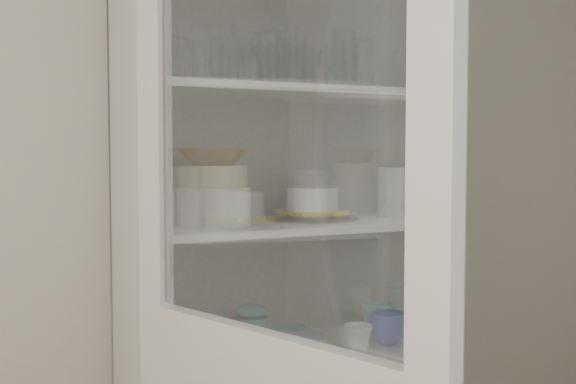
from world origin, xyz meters
name	(u,v)px	position (x,y,z in m)	size (l,w,h in m)	color
wall_back	(203,205)	(0.00, 1.50, 1.30)	(3.60, 0.02, 2.60)	#B5B5B5
pantry_cabinet	(280,319)	(0.20, 1.34, 0.94)	(1.00, 0.45, 2.10)	silver
tumbler_0	(205,56)	(-0.11, 1.15, 1.73)	(0.07, 0.07, 0.14)	silver
tumbler_1	(280,58)	(0.10, 1.11, 1.73)	(0.07, 0.07, 0.15)	silver
tumbler_2	(249,58)	(0.01, 1.12, 1.73)	(0.07, 0.07, 0.14)	silver
tumbler_3	(270,60)	(0.09, 1.16, 1.73)	(0.07, 0.07, 0.15)	silver
tumbler_4	(335,63)	(0.27, 1.11, 1.73)	(0.07, 0.07, 0.13)	silver
tumbler_5	(348,66)	(0.34, 1.15, 1.73)	(0.07, 0.07, 0.14)	silver
tumbler_6	(424,68)	(0.61, 1.15, 1.73)	(0.07, 0.07, 0.15)	silver
tumbler_7	(157,62)	(-0.20, 1.29, 1.73)	(0.06, 0.06, 0.13)	silver
tumbler_8	(220,66)	(-0.02, 1.28, 1.72)	(0.06, 0.06, 0.13)	silver
tumbler_9	(267,68)	(0.13, 1.28, 1.72)	(0.06, 0.06, 0.13)	silver
tumbler_10	(295,65)	(0.23, 1.28, 1.74)	(0.08, 0.08, 0.15)	silver
tumbler_11	(304,70)	(0.26, 1.29, 1.73)	(0.07, 0.07, 0.13)	silver
goblet_0	(165,64)	(-0.15, 1.40, 1.74)	(0.07, 0.07, 0.15)	silver
goblet_1	(250,66)	(0.12, 1.39, 1.74)	(0.07, 0.07, 0.16)	silver
goblet_2	(327,69)	(0.39, 1.37, 1.74)	(0.08, 0.08, 0.17)	silver
goblet_3	(348,68)	(0.47, 1.38, 1.75)	(0.08, 0.08, 0.18)	silver
plate_stack_front	(214,206)	(-0.06, 1.23, 1.32)	(0.22, 0.22, 0.11)	white
plate_stack_back	(189,205)	(-0.07, 1.42, 1.31)	(0.20, 0.20, 0.10)	white
cream_bowl	(213,176)	(-0.06, 1.23, 1.40)	(0.19, 0.19, 0.06)	beige
terracotta_bowl	(213,157)	(-0.06, 1.23, 1.46)	(0.20, 0.20, 0.05)	brown
glass_platter	(312,217)	(0.29, 1.29, 1.27)	(0.29, 0.29, 0.02)	silver
yellow_trivet	(312,212)	(0.29, 1.29, 1.28)	(0.17, 0.17, 0.01)	yellow
white_ramekin	(312,199)	(0.29, 1.29, 1.33)	(0.17, 0.17, 0.07)	white
grey_bowl_stack	(395,191)	(0.61, 1.30, 1.34)	(0.12, 0.12, 0.16)	silver
mug_blue	(387,328)	(0.51, 1.19, 0.91)	(0.13, 0.13, 0.10)	#1D32A2
mug_teal	(376,318)	(0.56, 1.33, 0.91)	(0.11, 0.11, 0.10)	teal
mug_white	(358,339)	(0.37, 1.14, 0.90)	(0.09, 0.09, 0.09)	white
teal_jar	(252,329)	(0.10, 1.33, 0.92)	(0.10, 0.10, 0.12)	teal
measuring_cups	(182,361)	(-0.16, 1.23, 0.88)	(0.09, 0.09, 0.04)	#A8A8A8
white_canister	(202,338)	(-0.08, 1.27, 0.93)	(0.11, 0.11, 0.13)	white
tumbler_12	(362,65)	(0.41, 1.19, 1.74)	(0.08, 0.08, 0.15)	silver
tumbler_13	(177,60)	(-0.17, 1.21, 1.72)	(0.06, 0.06, 0.13)	silver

